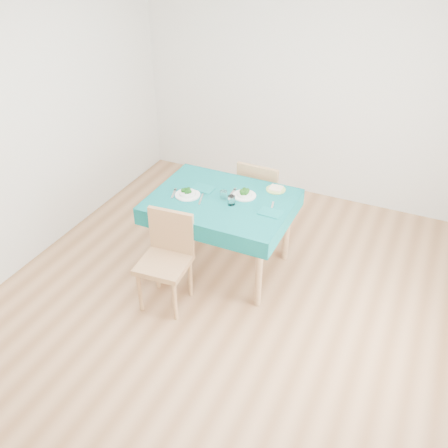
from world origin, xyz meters
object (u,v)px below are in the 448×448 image
at_px(chair_far, 264,187).
at_px(bowl_far, 244,193).
at_px(side_plate, 276,189).
at_px(table, 222,234).
at_px(bowl_near, 187,192).
at_px(chair_near, 163,256).

distance_m(chair_far, bowl_far, 0.67).
bearing_deg(side_plate, table, -137.47).
height_order(table, bowl_near, bowl_near).
distance_m(table, bowl_far, 0.46).
xyz_separation_m(table, chair_far, (0.13, 0.75, 0.15)).
bearing_deg(chair_near, table, 67.08).
distance_m(table, side_plate, 0.65).
bearing_deg(table, bowl_far, 37.29).
relative_size(chair_far, bowl_near, 4.66).
bearing_deg(chair_far, bowl_near, 63.62).
relative_size(bowl_far, side_plate, 1.18).
bearing_deg(chair_near, bowl_near, 92.91).
distance_m(table, bowl_near, 0.52).
bearing_deg(bowl_near, chair_near, -82.33).
relative_size(table, bowl_far, 5.86).
relative_size(bowl_near, bowl_far, 1.07).
bearing_deg(bowl_far, table, -142.71).
relative_size(chair_near, chair_far, 0.96).
height_order(chair_near, chair_far, chair_far).
relative_size(table, side_plate, 6.92).
height_order(chair_near, bowl_far, chair_near).
xyz_separation_m(chair_near, bowl_near, (-0.08, 0.60, 0.29)).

